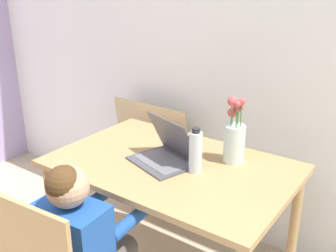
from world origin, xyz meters
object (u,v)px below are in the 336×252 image
at_px(laptop, 167,152).
at_px(flower_vase, 234,138).
at_px(water_bottle, 196,151).
at_px(person_seated, 84,239).

height_order(laptop, flower_vase, flower_vase).
bearing_deg(water_bottle, laptop, 176.38).
bearing_deg(flower_vase, water_bottle, -115.55).
distance_m(person_seated, laptop, 0.59).
bearing_deg(laptop, water_bottle, 14.12).
bearing_deg(person_seated, water_bottle, -112.55).
relative_size(laptop, water_bottle, 1.66).
bearing_deg(water_bottle, flower_vase, 64.45).
relative_size(person_seated, flower_vase, 2.82).
xyz_separation_m(person_seated, flower_vase, (0.28, 0.76, 0.25)).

